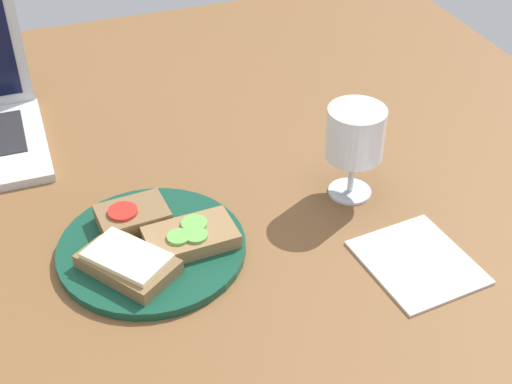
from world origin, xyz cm
name	(u,v)px	position (x,y,z in cm)	size (l,w,h in cm)	color
wooden_table	(206,216)	(0.00, 0.00, 1.50)	(140.00, 140.00, 3.00)	brown
plate	(152,248)	(-9.32, -6.47, 3.62)	(24.80, 24.80, 1.23)	#144733
sandwich_with_cheese	(128,262)	(-13.05, -10.09, 5.45)	(12.89, 14.01, 2.60)	brown
sandwich_with_cucumber	(191,237)	(-4.31, -7.91, 5.31)	(12.08, 7.66, 2.39)	#937047
sandwich_with_tomato	(132,216)	(-10.64, -1.43, 5.52)	(9.78, 7.21, 2.87)	brown
wine_glass	(355,137)	(20.91, -3.65, 12.68)	(8.17, 8.17, 14.04)	white
napkin	(418,262)	(22.54, -20.37, 3.20)	(13.03, 14.86, 0.40)	white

